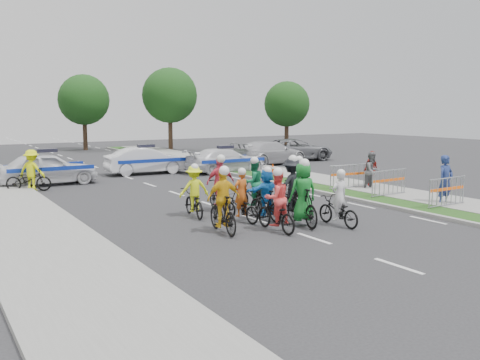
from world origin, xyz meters
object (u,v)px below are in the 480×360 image
spectator_1 (372,171)px  cone_0 (257,180)px  civilian_suv (295,150)px  barrier_2 (349,178)px  rider_7 (297,189)px  rider_3 (223,207)px  rider_6 (241,204)px  civilian_sedan (270,153)px  rider_1 (302,200)px  marshal_hiviz (32,170)px  rider_9 (220,190)px  barrier_0 (447,193)px  rider_5 (266,197)px  cone_1 (273,170)px  rider_2 (276,208)px  tree_1 (170,96)px  police_car_0 (48,169)px  police_car_2 (225,160)px  tree_2 (287,104)px  rider_8 (253,190)px  rider_4 (291,193)px  parked_bike (29,180)px  tree_4 (84,100)px  police_car_1 (146,161)px  spectator_0 (445,180)px  barrier_1 (389,184)px

spectator_1 → cone_0: 5.04m
civilian_suv → barrier_2: (-6.01, -11.84, -0.17)m
rider_7 → rider_3: bearing=25.8°
rider_6 → civilian_sedan: bearing=-135.8°
rider_3 → civilian_sedan: bearing=-122.2°
rider_1 → marshal_hiviz: size_ratio=1.16×
rider_9 → barrier_0: size_ratio=0.99×
rider_6 → rider_5: bearing=154.2°
cone_1 → rider_2: bearing=-124.2°
spectator_1 → tree_1: 24.98m
civilian_suv → cone_0: civilian_suv is taller
rider_1 → police_car_0: rider_1 is taller
rider_6 → rider_7: 2.75m
rider_5 → barrier_0: (6.47, -1.71, -0.17)m
police_car_2 → tree_2: bearing=-47.8°
rider_2 → rider_8: rider_8 is taller
rider_4 → police_car_0: bearing=-72.4°
cone_0 → parked_bike: size_ratio=0.37×
rider_6 → barrier_0: rider_6 is taller
rider_6 → tree_4: size_ratio=0.28×
police_car_1 → parked_bike: 7.23m
rider_5 → tree_2: bearing=-130.5°
tree_4 → tree_2: bearing=-28.1°
rider_8 → police_car_2: 11.09m
rider_5 → tree_2: size_ratio=0.30×
rider_4 → marshal_hiviz: 11.89m
rider_2 → rider_5: size_ratio=1.08×
rider_8 → civilian_suv: 17.99m
civilian_sedan → cone_0: civilian_sedan is taller
tree_4 → rider_9: bearing=-96.5°
barrier_0 → rider_8: bearing=150.5°
rider_4 → spectator_1: bearing=-164.4°
cone_0 → tree_4: (-0.80, 25.26, 3.85)m
rider_4 → civilian_sedan: 16.13m
rider_6 → cone_1: size_ratio=2.48×
rider_3 → civilian_sedan: (11.60, 14.63, -0.00)m
police_car_2 → parked_bike: police_car_2 is taller
spectator_0 → cone_1: 10.10m
tree_4 → police_car_1: bearing=-95.1°
civilian_sedan → tree_4: bearing=13.2°
rider_2 → tree_2: bearing=-126.2°
marshal_hiviz → tree_4: tree_4 is taller
rider_4 → civilian_sedan: (8.52, 13.70, -0.04)m
tree_2 → rider_4: bearing=-125.7°
rider_3 → barrier_1: rider_3 is taller
police_car_2 → tree_1: bearing=-13.5°
spectator_0 → rider_7: bearing=156.8°
rider_2 → barrier_1: rider_2 is taller
rider_8 → barrier_2: (5.92, 1.63, -0.14)m
rider_9 → barrier_1: (7.05, -0.97, -0.20)m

